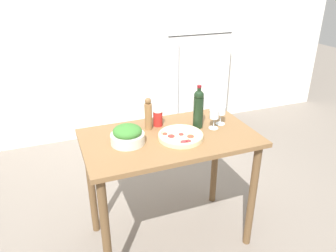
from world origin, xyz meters
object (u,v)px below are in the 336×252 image
refrigerator (188,64)px  salad_bowl (128,135)px  wine_glass_near (214,115)px  pepper_mill (148,114)px  homemade_pizza (181,136)px  wine_bottle (198,108)px  salt_canister (158,118)px  wine_glass_far (221,111)px

refrigerator → salad_bowl: bearing=-125.4°
wine_glass_near → salad_bowl: bearing=-179.6°
pepper_mill → homemade_pizza: (0.16, -0.22, -0.09)m
wine_bottle → pepper_mill: 0.36m
wine_glass_near → salad_bowl: size_ratio=0.64×
wine_bottle → homemade_pizza: wine_bottle is taller
wine_bottle → wine_glass_near: bearing=-31.6°
pepper_mill → homemade_pizza: 0.29m
homemade_pizza → wine_bottle: bearing=33.3°
wine_bottle → salt_canister: bearing=154.0°
wine_bottle → wine_glass_near: (0.10, -0.06, -0.05)m
wine_glass_far → homemade_pizza: bearing=-163.3°
wine_bottle → wine_glass_near: wine_bottle is taller
pepper_mill → salt_canister: 0.10m
refrigerator → pepper_mill: refrigerator is taller
wine_glass_near → wine_glass_far: 0.09m
refrigerator → wine_bottle: (-0.65, -1.61, 0.14)m
wine_glass_far → homemade_pizza: wine_glass_far is taller
homemade_pizza → salt_canister: 0.26m
wine_bottle → refrigerator: bearing=68.0°
homemade_pizza → salt_canister: salt_canister is taller
pepper_mill → wine_glass_near: bearing=-19.8°
salad_bowl → homemade_pizza: bearing=-9.5°
wine_bottle → pepper_mill: (-0.34, 0.10, -0.04)m
refrigerator → pepper_mill: 1.81m
wine_glass_far → pepper_mill: bearing=168.0°
pepper_mill → salt_canister: size_ratio=1.91×
pepper_mill → salad_bowl: size_ratio=1.06×
salt_canister → pepper_mill: bearing=-160.5°
wine_bottle → homemade_pizza: (-0.19, -0.12, -0.13)m
wine_bottle → salt_canister: (-0.26, 0.13, -0.09)m
wine_glass_near → salad_bowl: wine_glass_near is taller
wine_glass_far → homemade_pizza: 0.39m
wine_glass_far → pepper_mill: size_ratio=0.60×
refrigerator → salt_canister: (-0.91, -1.48, 0.05)m
refrigerator → pepper_mill: (-0.99, -1.51, 0.10)m
salad_bowl → salt_canister: salad_bowl is taller
wine_bottle → pepper_mill: bearing=163.9°
wine_glass_near → salt_canister: size_ratio=1.15×
salt_canister → homemade_pizza: bearing=-73.3°
wine_bottle → salt_canister: 0.30m
refrigerator → wine_glass_far: bearing=-106.2°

